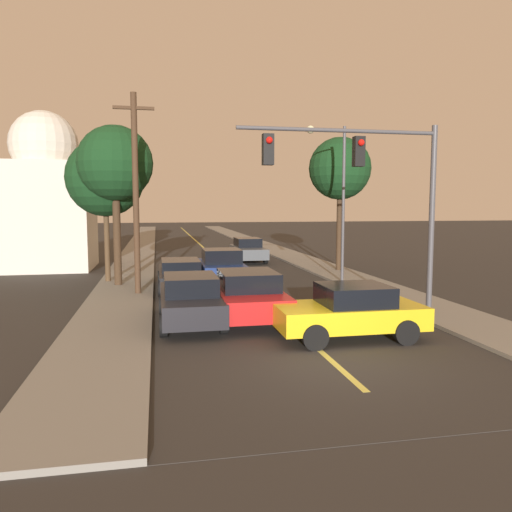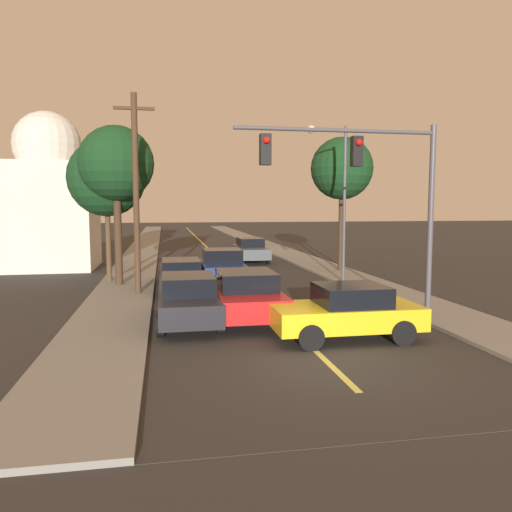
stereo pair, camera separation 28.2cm
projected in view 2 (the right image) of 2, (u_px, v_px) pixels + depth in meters
The scene contains 17 objects.
ground_plane at pixel (327, 362), 11.72m from camera, with size 200.00×200.00×0.00m, color #2D2B28.
road_surface at pixel (204, 245), 46.94m from camera, with size 8.38×80.00×0.01m.
sidewalk_left at pixel (145, 245), 45.95m from camera, with size 2.50×80.00×0.12m.
sidewalk_right at pixel (261, 243), 47.92m from camera, with size 2.50×80.00×0.12m.
car_near_lane_front at pixel (245, 294), 16.04m from camera, with size 2.11×4.76×1.59m.
car_near_lane_second at pixel (222, 268), 22.49m from camera, with size 1.98×4.04×1.73m.
car_outer_lane_front at pixel (188, 299), 15.44m from camera, with size 1.91×4.62×1.55m.
car_outer_lane_second at pixel (181, 274), 21.73m from camera, with size 1.95×5.13×1.35m.
car_far_oncoming at pixel (251, 250), 32.87m from camera, with size 1.90×4.95×1.55m.
car_crossing_right at pixel (346, 311), 13.71m from camera, with size 4.05×2.08×1.50m.
traffic_signal_mast at pixel (369, 178), 15.24m from camera, with size 6.37×0.42×6.04m.
streetlamp_right at pixel (336, 183), 22.93m from camera, with size 1.88×0.36×7.17m.
utility_pole_left at pixel (136, 191), 19.96m from camera, with size 1.60×0.24×7.97m.
tree_left_near at pixel (107, 178), 23.17m from camera, with size 3.58×3.58×6.62m.
tree_left_far at pixel (116, 164), 22.04m from camera, with size 3.32×3.32×7.07m.
tree_right_near at pixel (342, 169), 27.08m from camera, with size 3.38×3.38×7.26m.
domed_building_left at pixel (49, 198), 28.84m from camera, with size 5.04×5.04×9.02m.
Camera 2 is at (-3.71, -10.92, 3.66)m, focal length 35.00 mm.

